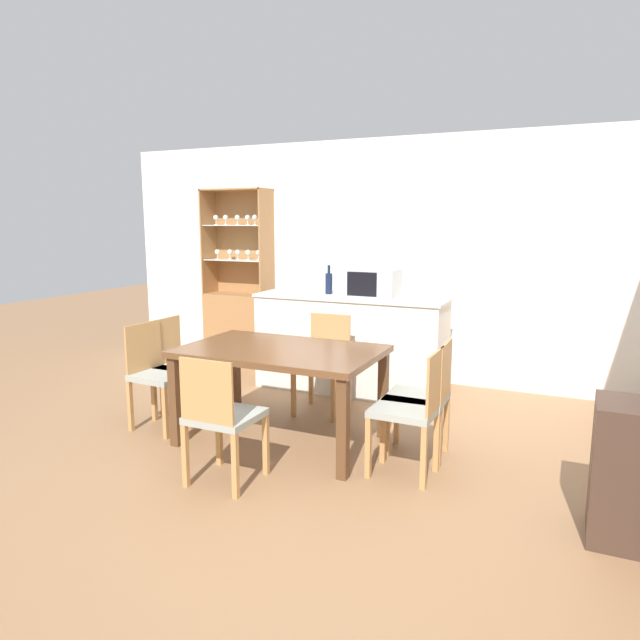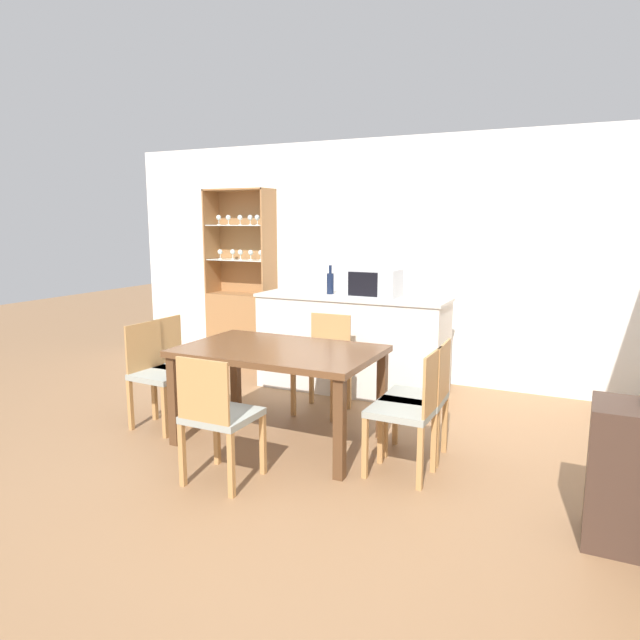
# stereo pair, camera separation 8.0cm
# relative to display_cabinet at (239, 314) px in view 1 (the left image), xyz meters

# --- Properties ---
(ground_plane) EXTENTS (18.00, 18.00, 0.00)m
(ground_plane) POSITION_rel_display_cabinet_xyz_m (1.88, -2.44, -0.60)
(ground_plane) COLOR #936B47
(wall_back) EXTENTS (6.80, 0.06, 2.55)m
(wall_back) POSITION_rel_display_cabinet_xyz_m (1.88, 0.19, 0.68)
(wall_back) COLOR white
(wall_back) RESTS_ON ground_plane
(kitchen_counter) EXTENTS (1.91, 0.57, 0.97)m
(kitchen_counter) POSITION_rel_display_cabinet_xyz_m (1.62, -0.51, -0.11)
(kitchen_counter) COLOR silver
(kitchen_counter) RESTS_ON ground_plane
(display_cabinet) EXTENTS (0.81, 0.33, 2.05)m
(display_cabinet) POSITION_rel_display_cabinet_xyz_m (0.00, 0.00, 0.00)
(display_cabinet) COLOR #A37042
(display_cabinet) RESTS_ON ground_plane
(dining_table) EXTENTS (1.49, 0.94, 0.74)m
(dining_table) POSITION_rel_display_cabinet_xyz_m (1.64, -1.98, 0.06)
(dining_table) COLOR brown
(dining_table) RESTS_ON ground_plane
(dining_chair_side_right_near) EXTENTS (0.43, 0.43, 0.86)m
(dining_chair_side_right_near) POSITION_rel_display_cabinet_xyz_m (2.71, -2.13, -0.15)
(dining_chair_side_right_near) COLOR #999E93
(dining_chair_side_right_near) RESTS_ON ground_plane
(dining_chair_side_right_far) EXTENTS (0.43, 0.43, 0.86)m
(dining_chair_side_right_far) POSITION_rel_display_cabinet_xyz_m (2.71, -1.84, -0.15)
(dining_chair_side_right_far) COLOR #999E93
(dining_chair_side_right_far) RESTS_ON ground_plane
(dining_chair_head_far) EXTENTS (0.43, 0.43, 0.86)m
(dining_chair_head_far) POSITION_rel_display_cabinet_xyz_m (1.64, -1.19, -0.15)
(dining_chair_head_far) COLOR #999E93
(dining_chair_head_far) RESTS_ON ground_plane
(dining_chair_head_near) EXTENTS (0.42, 0.42, 0.86)m
(dining_chair_head_near) POSITION_rel_display_cabinet_xyz_m (1.64, -2.78, -0.15)
(dining_chair_head_near) COLOR #999E93
(dining_chair_head_near) RESTS_ON ground_plane
(dining_chair_side_left_near) EXTENTS (0.44, 0.44, 0.86)m
(dining_chair_side_left_near) POSITION_rel_display_cabinet_xyz_m (0.58, -2.12, -0.15)
(dining_chair_side_left_near) COLOR #999E93
(dining_chair_side_left_near) RESTS_ON ground_plane
(dining_chair_side_left_far) EXTENTS (0.42, 0.42, 0.86)m
(dining_chair_side_left_far) POSITION_rel_display_cabinet_xyz_m (0.58, -1.84, -0.15)
(dining_chair_side_left_far) COLOR #999E93
(dining_chair_side_left_far) RESTS_ON ground_plane
(microwave) EXTENTS (0.47, 0.33, 0.27)m
(microwave) POSITION_rel_display_cabinet_xyz_m (1.85, -0.47, 0.50)
(microwave) COLOR #B7BABF
(microwave) RESTS_ON kitchen_counter
(wine_bottle) EXTENTS (0.07, 0.07, 0.29)m
(wine_bottle) POSITION_rel_display_cabinet_xyz_m (1.37, -0.47, 0.48)
(wine_bottle) COLOR #141E38
(wine_bottle) RESTS_ON kitchen_counter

